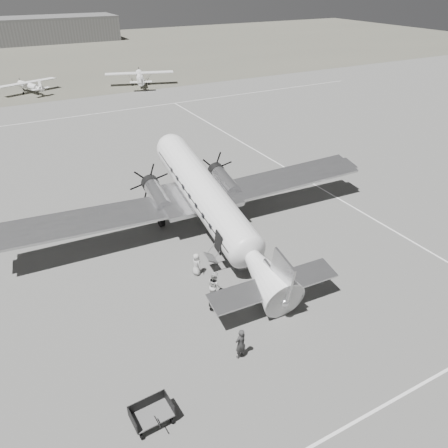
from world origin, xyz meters
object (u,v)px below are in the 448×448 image
at_px(light_plane_right, 140,78).
at_px(baggage_cart_near, 221,302).
at_px(light_plane_left, 30,87).
at_px(ramp_agent, 215,286).
at_px(dc3_airliner, 211,205).
at_px(baggage_cart_far, 152,415).
at_px(ground_crew, 240,344).
at_px(hangar_main, 40,30).
at_px(passenger, 196,264).

distance_m(light_plane_right, baggage_cart_near, 60.29).
relative_size(light_plane_left, ramp_agent, 4.92).
bearing_deg(dc3_airliner, light_plane_right, 78.84).
xyz_separation_m(light_plane_right, baggage_cart_far, (-21.49, -63.64, -0.70)).
relative_size(baggage_cart_near, ground_crew, 0.81).
relative_size(dc3_airliner, light_plane_right, 2.48).
height_order(hangar_main, light_plane_right, hangar_main).
xyz_separation_m(hangar_main, ground_crew, (-9.76, -128.30, -2.40)).
relative_size(light_plane_left, ground_crew, 5.33).
bearing_deg(baggage_cart_near, light_plane_left, 59.63).
relative_size(hangar_main, passenger, 26.98).
relative_size(dc3_airliner, light_plane_left, 3.05).
height_order(light_plane_right, ground_crew, light_plane_right).
height_order(dc3_airliner, baggage_cart_far, dc3_airliner).
bearing_deg(light_plane_left, baggage_cart_near, -108.29).
height_order(dc3_airliner, baggage_cart_near, dc3_airliner).
xyz_separation_m(hangar_main, passenger, (-8.67, -120.80, -2.52)).
xyz_separation_m(light_plane_left, baggage_cart_far, (-3.81, -66.95, -0.47)).
xyz_separation_m(light_plane_left, ground_crew, (1.51, -65.48, -0.10)).
height_order(light_plane_right, baggage_cart_near, light_plane_right).
xyz_separation_m(ground_crew, ramp_agent, (0.98, 4.71, 0.08)).
distance_m(light_plane_right, baggage_cart_far, 67.17).
bearing_deg(light_plane_right, light_plane_left, -173.94).
distance_m(hangar_main, ground_crew, 128.69).
bearing_deg(ramp_agent, light_plane_right, -12.18).
relative_size(light_plane_left, baggage_cart_near, 6.56).
bearing_deg(hangar_main, ramp_agent, -94.06).
bearing_deg(ground_crew, light_plane_left, -99.07).
bearing_deg(ground_crew, light_plane_right, -114.96).
relative_size(hangar_main, light_plane_right, 3.55).
relative_size(hangar_main, dc3_airliner, 1.43).
bearing_deg(hangar_main, dc3_airliner, -92.82).
bearing_deg(dc3_airliner, hangar_main, 89.44).
relative_size(hangar_main, ramp_agent, 21.50).
bearing_deg(baggage_cart_near, dc3_airliner, 34.58).
bearing_deg(ground_crew, hangar_main, -104.73).
xyz_separation_m(baggage_cart_near, passenger, (0.14, 3.66, 0.36)).
bearing_deg(baggage_cart_far, light_plane_left, 83.58).
distance_m(light_plane_left, passenger, 58.04).
distance_m(dc3_airliner, ramp_agent, 7.26).
bearing_deg(ground_crew, baggage_cart_far, 5.06).
height_order(light_plane_left, passenger, light_plane_left).
bearing_deg(passenger, hangar_main, -15.70).
bearing_deg(passenger, ground_crew, 160.15).
relative_size(baggage_cart_near, baggage_cart_far, 0.78).
bearing_deg(light_plane_right, ground_crew, -87.91).
distance_m(light_plane_right, ground_crew, 64.24).
relative_size(dc3_airliner, ramp_agent, 15.03).
height_order(dc3_airliner, light_plane_left, dc3_airliner).
bearing_deg(hangar_main, ground_crew, -94.35).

